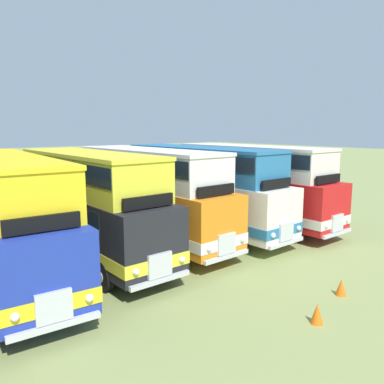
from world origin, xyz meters
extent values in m
plane|color=#8C9956|center=(0.00, 0.00, 0.00)|extent=(200.00, 200.00, 0.00)
cube|color=#1E339E|center=(0.00, -0.34, 1.70)|extent=(3.09, 11.22, 2.30)
cube|color=yellow|center=(0.00, -0.34, 1.10)|extent=(3.14, 11.26, 0.44)
cube|color=#19232D|center=(0.02, 0.06, 2.30)|extent=(3.00, 8.83, 0.76)
cube|color=#19232D|center=(-0.30, -5.82, 2.35)|extent=(2.20, 0.22, 0.90)
cube|color=silver|center=(-0.30, -5.93, 1.10)|extent=(0.91, 0.17, 0.80)
cube|color=silver|center=(-0.30, -5.96, 0.60)|extent=(2.30, 0.26, 0.16)
sphere|color=#EAEACC|center=(0.60, -5.99, 1.10)|extent=(0.22, 0.22, 0.22)
sphere|color=#EAEACC|center=(-1.20, -5.90, 1.10)|extent=(0.22, 0.22, 0.22)
cube|color=yellow|center=(0.01, -0.09, 3.60)|extent=(2.95, 10.32, 1.50)
cube|color=yellow|center=(0.01, -0.09, 4.42)|extent=(3.01, 10.42, 0.14)
cube|color=#19232D|center=(0.01, -0.09, 3.90)|extent=(2.98, 10.22, 0.68)
cube|color=black|center=(-0.27, -5.34, 3.10)|extent=(1.90, 0.22, 0.40)
cylinder|color=black|center=(0.94, -4.35, 0.52)|extent=(0.34, 1.05, 1.04)
cylinder|color=silver|center=(1.09, -4.36, 0.52)|extent=(0.04, 0.36, 0.36)
cylinder|color=black|center=(1.35, 3.34, 0.52)|extent=(0.34, 1.05, 1.04)
cylinder|color=silver|center=(1.50, 3.34, 0.52)|extent=(0.04, 0.36, 0.36)
cube|color=black|center=(3.22, -0.22, 1.70)|extent=(2.80, 9.70, 2.30)
cube|color=yellow|center=(3.22, -0.22, 1.10)|extent=(2.84, 9.74, 0.44)
cube|color=#19232D|center=(3.21, 0.17, 2.30)|extent=(2.75, 7.30, 0.76)
cube|color=#19232D|center=(3.37, -4.97, 2.35)|extent=(2.20, 0.17, 0.90)
cube|color=silver|center=(3.37, -5.08, 1.10)|extent=(0.90, 0.15, 0.80)
cube|color=silver|center=(3.37, -5.11, 0.60)|extent=(2.30, 0.21, 0.16)
sphere|color=#EAEACC|center=(4.27, -5.07, 1.10)|extent=(0.22, 0.22, 0.22)
sphere|color=#EAEACC|center=(2.47, -5.12, 1.10)|extent=(0.22, 0.22, 0.22)
cube|color=yellow|center=(3.22, 0.03, 3.60)|extent=(2.67, 8.79, 1.50)
cube|color=yellow|center=(3.22, 0.03, 4.42)|extent=(2.73, 8.90, 0.14)
cube|color=#19232D|center=(3.22, 0.03, 3.90)|extent=(2.70, 8.69, 0.68)
cube|color=black|center=(3.36, -4.48, 3.10)|extent=(1.90, 0.18, 0.40)
cylinder|color=black|center=(4.47, -3.40, 0.52)|extent=(0.31, 1.05, 1.04)
cylinder|color=silver|center=(4.62, -3.39, 0.52)|extent=(0.03, 0.36, 0.36)
cylinder|color=black|center=(2.17, -3.47, 0.52)|extent=(0.31, 1.05, 1.04)
cylinder|color=silver|center=(2.02, -3.48, 0.52)|extent=(0.03, 0.36, 0.36)
cylinder|color=black|center=(4.28, 2.82, 0.52)|extent=(0.31, 1.05, 1.04)
cylinder|color=silver|center=(4.43, 2.83, 0.52)|extent=(0.03, 0.36, 0.36)
cylinder|color=black|center=(1.98, 2.75, 0.52)|extent=(0.31, 1.05, 1.04)
cylinder|color=silver|center=(1.83, 2.75, 0.52)|extent=(0.03, 0.36, 0.36)
cube|color=orange|center=(6.45, 0.33, 1.70)|extent=(2.91, 10.07, 2.30)
cube|color=white|center=(6.45, 0.33, 1.10)|extent=(2.95, 10.11, 0.44)
cube|color=#19232D|center=(6.43, 0.73, 2.30)|extent=(2.84, 7.67, 0.76)
cube|color=#19232D|center=(6.65, -4.59, 2.35)|extent=(2.20, 0.19, 0.90)
cube|color=silver|center=(6.66, -4.70, 1.10)|extent=(0.90, 0.16, 0.80)
cube|color=silver|center=(6.66, -4.73, 0.60)|extent=(2.30, 0.24, 0.16)
sphere|color=#EAEACC|center=(7.56, -4.67, 1.10)|extent=(0.22, 0.22, 0.22)
sphere|color=#EAEACC|center=(5.76, -4.74, 1.10)|extent=(0.22, 0.22, 0.22)
cube|color=white|center=(6.44, 0.58, 3.60)|extent=(2.77, 9.16, 1.50)
cube|color=white|center=(6.44, 0.58, 4.42)|extent=(2.84, 9.27, 0.14)
cube|color=#19232D|center=(6.44, 0.58, 3.90)|extent=(2.81, 9.07, 0.68)
cube|color=black|center=(6.63, -4.10, 3.10)|extent=(1.90, 0.20, 0.40)
cylinder|color=black|center=(7.74, -3.00, 0.52)|extent=(0.32, 1.05, 1.04)
cylinder|color=silver|center=(7.89, -3.00, 0.52)|extent=(0.04, 0.36, 0.36)
cylinder|color=black|center=(5.44, -3.10, 0.52)|extent=(0.32, 1.05, 1.04)
cylinder|color=silver|center=(5.29, -3.10, 0.52)|extent=(0.04, 0.36, 0.36)
cylinder|color=black|center=(7.46, 3.57, 0.52)|extent=(0.32, 1.05, 1.04)
cylinder|color=silver|center=(7.61, 3.57, 0.52)|extent=(0.04, 0.36, 0.36)
cylinder|color=black|center=(5.17, 3.47, 0.52)|extent=(0.32, 1.05, 1.04)
cylinder|color=silver|center=(5.02, 3.46, 0.52)|extent=(0.04, 0.36, 0.36)
cube|color=silver|center=(9.67, 0.38, 1.70)|extent=(2.93, 10.68, 2.30)
cube|color=teal|center=(9.67, 0.38, 1.10)|extent=(2.98, 10.72, 0.44)
cube|color=#19232D|center=(9.65, 0.78, 2.30)|extent=(2.87, 8.28, 0.76)
cube|color=#19232D|center=(9.89, -4.84, 2.35)|extent=(2.20, 0.19, 0.90)
cube|color=silver|center=(9.89, -4.95, 1.10)|extent=(0.90, 0.16, 0.80)
cube|color=silver|center=(9.89, -4.98, 0.60)|extent=(2.30, 0.23, 0.16)
sphere|color=#EAEACC|center=(10.79, -4.93, 1.10)|extent=(0.22, 0.22, 0.22)
sphere|color=#EAEACC|center=(8.99, -5.00, 1.10)|extent=(0.22, 0.22, 0.22)
cube|color=teal|center=(9.66, 0.63, 3.60)|extent=(2.80, 9.78, 1.50)
cube|color=teal|center=(9.66, 0.63, 4.42)|extent=(2.86, 9.88, 0.14)
cube|color=#19232D|center=(9.66, 0.63, 3.90)|extent=(2.83, 9.68, 0.68)
cube|color=black|center=(9.87, -4.35, 3.10)|extent=(1.90, 0.20, 0.40)
cylinder|color=black|center=(10.97, -3.26, 0.52)|extent=(0.32, 1.05, 1.04)
cylinder|color=silver|center=(11.12, -3.25, 0.52)|extent=(0.03, 0.36, 0.36)
cylinder|color=black|center=(8.67, -3.35, 0.52)|extent=(0.32, 1.05, 1.04)
cylinder|color=silver|center=(8.52, -3.36, 0.52)|extent=(0.03, 0.36, 0.36)
cylinder|color=black|center=(10.68, 3.92, 0.52)|extent=(0.32, 1.05, 1.04)
cylinder|color=silver|center=(10.83, 3.93, 0.52)|extent=(0.03, 0.36, 0.36)
cylinder|color=black|center=(8.38, 3.83, 0.52)|extent=(0.32, 1.05, 1.04)
cylinder|color=silver|center=(8.23, 3.82, 0.52)|extent=(0.03, 0.36, 0.36)
cube|color=red|center=(12.90, -0.11, 1.70)|extent=(2.70, 10.61, 2.30)
cube|color=silver|center=(12.90, -0.11, 1.10)|extent=(2.74, 10.65, 0.44)
cube|color=#19232D|center=(12.89, 0.28, 2.30)|extent=(2.68, 8.21, 0.76)
cube|color=#19232D|center=(12.99, -5.33, 2.35)|extent=(2.20, 0.14, 0.90)
cube|color=silver|center=(13.00, -5.44, 1.10)|extent=(0.90, 0.14, 0.80)
cube|color=silver|center=(13.00, -5.47, 0.60)|extent=(2.30, 0.18, 0.16)
sphere|color=#EAEACC|center=(13.90, -5.44, 1.10)|extent=(0.22, 0.22, 0.22)
sphere|color=#EAEACC|center=(12.10, -5.47, 1.10)|extent=(0.22, 0.22, 0.22)
cube|color=silver|center=(12.89, 0.13, 3.60)|extent=(2.58, 9.70, 1.50)
cube|color=silver|center=(12.89, 0.13, 4.42)|extent=(2.64, 9.81, 0.14)
cube|color=#19232D|center=(12.89, 0.13, 3.90)|extent=(2.62, 9.60, 0.68)
cube|color=black|center=(12.98, -4.84, 3.10)|extent=(1.90, 0.16, 0.40)
cylinder|color=black|center=(14.11, -3.77, 0.52)|extent=(0.30, 1.05, 1.04)
cylinder|color=silver|center=(14.26, -3.77, 0.52)|extent=(0.03, 0.36, 0.36)
cylinder|color=black|center=(11.81, -3.82, 0.52)|extent=(0.30, 1.05, 1.04)
cylinder|color=silver|center=(11.67, -3.82, 0.52)|extent=(0.03, 0.36, 0.36)
cylinder|color=black|center=(13.98, 3.39, 0.52)|extent=(0.30, 1.05, 1.04)
cylinder|color=silver|center=(14.13, 3.39, 0.52)|extent=(0.03, 0.36, 0.36)
cylinder|color=black|center=(11.68, 3.34, 0.52)|extent=(0.30, 1.05, 1.04)
cylinder|color=silver|center=(11.53, 3.34, 0.52)|extent=(0.03, 0.36, 0.36)
cone|color=orange|center=(8.19, -8.61, 0.28)|extent=(0.36, 0.36, 0.56)
cone|color=orange|center=(5.94, -9.23, 0.30)|extent=(0.36, 0.36, 0.60)
camera|label=1|loc=(-3.08, -15.07, 5.47)|focal=36.05mm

